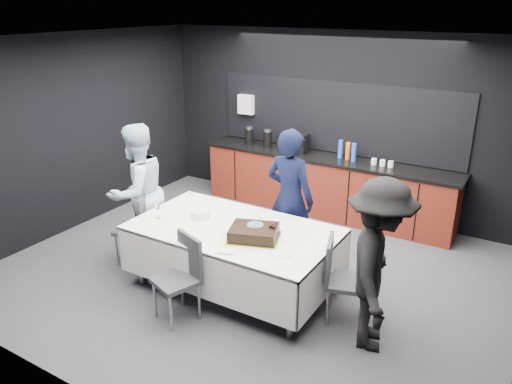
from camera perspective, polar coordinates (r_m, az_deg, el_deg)
ground at (r=6.34m, az=-0.47°, el=-9.17°), size 6.00×6.00×0.00m
room_shell at (r=5.64m, az=-0.53°, el=7.37°), size 6.04×5.04×2.82m
kitchenette at (r=7.92m, az=7.85°, el=1.30°), size 4.10×0.64×2.05m
party_table at (r=5.74m, az=-2.59°, el=-5.35°), size 2.32×1.32×0.78m
cake_assembly at (r=5.40m, az=-0.24°, el=-4.68°), size 0.66×0.60×0.17m
plate_stack at (r=5.94m, az=-6.43°, el=-2.53°), size 0.23×0.23×0.10m
loose_plate_near at (r=5.49m, az=-7.67°, el=-5.15°), size 0.18×0.18×0.01m
loose_plate_right_a at (r=5.40m, az=4.45°, el=-5.51°), size 0.22×0.22×0.01m
loose_plate_right_b at (r=5.12m, az=3.06°, el=-7.02°), size 0.22×0.22×0.01m
loose_plate_far at (r=5.95m, az=-0.28°, el=-2.81°), size 0.21×0.21×0.01m
fork_pile at (r=5.14m, az=-3.43°, el=-6.81°), size 0.19×0.16×0.03m
champagne_flute at (r=5.96m, az=-11.21°, el=-1.58°), size 0.06×0.06×0.22m
chair_left at (r=6.54m, az=-13.29°, el=-3.50°), size 0.55×0.55×0.92m
chair_right at (r=5.32m, az=9.48°, el=-9.24°), size 0.53×0.53×0.92m
chair_near at (r=5.35m, az=-8.48°, el=-8.97°), size 0.54×0.54×0.92m
person_center at (r=6.20m, az=3.89°, el=-0.76°), size 0.69×0.48×1.78m
person_left at (r=6.58m, az=-13.39°, el=-0.01°), size 0.78×0.94×1.78m
person_right at (r=4.87m, az=13.75°, el=-8.21°), size 0.93×1.25×1.73m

